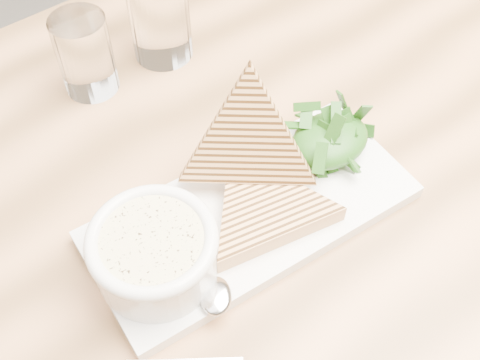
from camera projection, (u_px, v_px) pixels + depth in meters
table_top at (267, 183)px, 0.73m from camera, size 1.34×0.91×0.04m
table_leg_br at (351, 52)px, 1.45m from camera, size 0.06×0.06×0.74m
platter at (251, 214)px, 0.66m from camera, size 0.37×0.20×0.02m
soup_bowl at (155, 256)px, 0.59m from camera, size 0.12×0.12×0.05m
soup at (152, 241)px, 0.57m from camera, size 0.10×0.10×0.01m
bowl_rim at (152, 240)px, 0.57m from camera, size 0.13×0.13×0.01m
sandwich_flat at (264, 209)px, 0.64m from camera, size 0.21×0.21×0.02m
sandwich_lean at (248, 143)px, 0.64m from camera, size 0.24×0.24×0.20m
salad_base at (330, 140)px, 0.69m from camera, size 0.10×0.08×0.04m
arugula_pile at (330, 135)px, 0.69m from camera, size 0.11×0.10×0.05m
spoon_bowl at (216, 296)px, 0.59m from camera, size 0.05×0.05×0.01m
glass_near at (85, 55)px, 0.76m from camera, size 0.07×0.07×0.11m
glass_far at (159, 16)px, 0.79m from camera, size 0.08×0.08×0.12m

